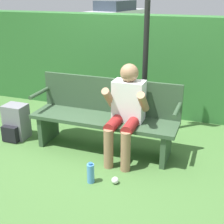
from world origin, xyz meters
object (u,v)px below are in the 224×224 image
object	(u,v)px
person_seated	(126,108)
parked_car	(115,14)
backpack	(16,123)
water_bottle	(91,173)
park_bench	(105,115)
signpost	(146,28)

from	to	relation	value
person_seated	parked_car	distance (m)	14.31
parked_car	backpack	bearing A→B (deg)	-154.60
water_bottle	backpack	bearing A→B (deg)	155.37
park_bench	water_bottle	world-z (taller)	park_bench
park_bench	person_seated	size ratio (longest dim) A/B	1.62
park_bench	parked_car	size ratio (longest dim) A/B	0.38
signpost	person_seated	bearing A→B (deg)	-93.42
parked_car	person_seated	bearing A→B (deg)	-148.55
person_seated	signpost	distance (m)	1.07
signpost	backpack	bearing A→B (deg)	-156.35
backpack	water_bottle	bearing A→B (deg)	-24.63
park_bench	water_bottle	bearing A→B (deg)	-80.13
parked_car	park_bench	bearing A→B (deg)	-149.55
backpack	parked_car	xyz separation A→B (m)	(-3.34, 13.47, 0.41)
person_seated	backpack	world-z (taller)	person_seated
person_seated	signpost	world-z (taller)	signpost
backpack	parked_car	bearing A→B (deg)	103.94
person_seated	water_bottle	distance (m)	0.85
backpack	signpost	xyz separation A→B (m)	(1.59, 0.69, 1.23)
backpack	signpost	distance (m)	2.13
person_seated	water_bottle	size ratio (longest dim) A/B	4.82
park_bench	water_bottle	xyz separation A→B (m)	(0.14, -0.79, -0.34)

